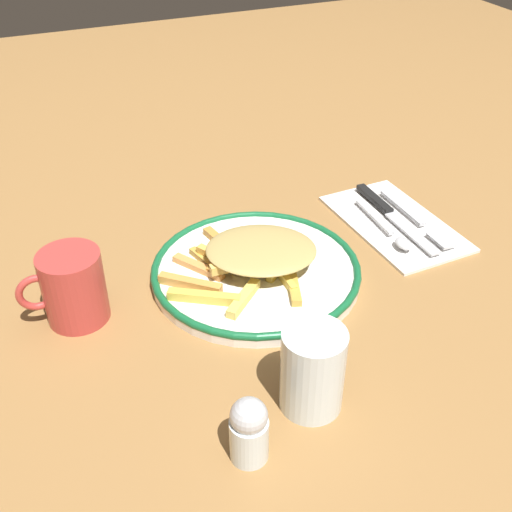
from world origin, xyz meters
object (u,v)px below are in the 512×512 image
(fork, at_px, (415,218))
(salt_shaker, at_px, (249,430))
(fries_heap, at_px, (252,258))
(napkin, at_px, (395,222))
(plate, at_px, (256,270))
(knife, at_px, (388,212))
(spoon, at_px, (392,232))
(coffee_mug, at_px, (72,287))
(water_glass, at_px, (313,370))

(fork, distance_m, salt_shaker, 0.50)
(fries_heap, distance_m, napkin, 0.26)
(plate, distance_m, fries_heap, 0.02)
(fries_heap, height_order, fork, fries_heap)
(plate, bearing_deg, knife, -166.88)
(knife, xyz_separation_m, spoon, (0.03, 0.05, 0.00))
(plate, relative_size, fries_heap, 1.23)
(plate, xyz_separation_m, knife, (-0.25, -0.06, 0.00))
(fries_heap, distance_m, fork, 0.29)
(salt_shaker, bearing_deg, coffee_mug, -66.77)
(fork, relative_size, water_glass, 1.77)
(fork, xyz_separation_m, coffee_mug, (0.52, 0.02, 0.04))
(knife, height_order, salt_shaker, salt_shaker)
(knife, bearing_deg, spoon, 61.51)
(fork, xyz_separation_m, salt_shaker, (0.40, 0.29, 0.03))
(napkin, relative_size, coffee_mug, 2.18)
(fries_heap, height_order, napkin, fries_heap)
(napkin, distance_m, coffee_mug, 0.49)
(fries_heap, bearing_deg, knife, -166.89)
(spoon, bearing_deg, plate, 1.14)
(napkin, distance_m, fork, 0.03)
(plate, distance_m, coffee_mug, 0.24)
(napkin, xyz_separation_m, fork, (-0.03, 0.01, 0.01))
(plate, relative_size, coffee_mug, 2.69)
(napkin, xyz_separation_m, water_glass, (0.28, 0.27, 0.04))
(knife, height_order, water_glass, water_glass)
(napkin, relative_size, fork, 1.32)
(plate, distance_m, spoon, 0.22)
(fork, relative_size, spoon, 1.15)
(napkin, height_order, coffee_mug, coffee_mug)
(coffee_mug, bearing_deg, fork, -178.20)
(spoon, bearing_deg, fork, -158.42)
(plate, relative_size, fork, 1.63)
(fork, distance_m, water_glass, 0.41)
(plate, height_order, fork, plate)
(water_glass, bearing_deg, spoon, -137.29)
(fries_heap, distance_m, knife, 0.26)
(plate, bearing_deg, water_glass, 81.67)
(knife, height_order, spoon, spoon)
(fork, height_order, water_glass, water_glass)
(napkin, bearing_deg, water_glass, 43.56)
(fork, height_order, coffee_mug, coffee_mug)
(knife, distance_m, salt_shaker, 0.49)
(spoon, distance_m, salt_shaker, 0.44)
(knife, distance_m, water_glass, 0.41)
(spoon, bearing_deg, coffee_mug, -0.79)
(napkin, height_order, spoon, spoon)
(fork, distance_m, knife, 0.04)
(spoon, xyz_separation_m, coffee_mug, (0.46, -0.01, 0.03))
(fries_heap, bearing_deg, spoon, -178.57)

